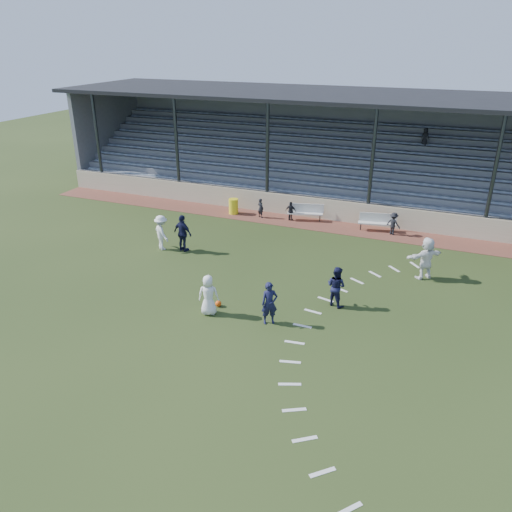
{
  "coord_description": "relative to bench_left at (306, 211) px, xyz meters",
  "views": [
    {
      "loc": [
        7.15,
        -15.13,
        9.79
      ],
      "look_at": [
        0.0,
        2.5,
        1.3
      ],
      "focal_mm": 35.0,
      "sensor_mm": 36.0,
      "label": 1
    }
  ],
  "objects": [
    {
      "name": "sub_left_near",
      "position": [
        -2.55,
        -0.55,
        0.0
      ],
      "size": [
        0.49,
        0.41,
        1.13
      ],
      "primitive_type": "imported",
      "rotation": [
        0.0,
        0.0,
        2.73
      ],
      "color": "black",
      "rests_on": "cinder_track"
    },
    {
      "name": "player_white_wing",
      "position": [
        -5.36,
        -6.69,
        0.29
      ],
      "size": [
        1.3,
        1.16,
        1.74
      ],
      "primitive_type": "imported",
      "rotation": [
        0.0,
        0.0,
        2.55
      ],
      "color": "white",
      "rests_on": "ground"
    },
    {
      "name": "player_navy_lead",
      "position": [
        2.0,
        -11.2,
        0.24
      ],
      "size": [
        0.72,
        0.65,
        1.65
      ],
      "primitive_type": "imported",
      "rotation": [
        0.0,
        0.0,
        0.57
      ],
      "color": "#131536",
      "rests_on": "ground"
    },
    {
      "name": "player_navy_wing",
      "position": [
        -4.28,
        -6.49,
        0.34
      ],
      "size": [
        1.16,
        0.7,
        1.85
      ],
      "primitive_type": "imported",
      "rotation": [
        0.0,
        0.0,
        2.9
      ],
      "color": "#131536",
      "rests_on": "ground"
    },
    {
      "name": "sub_left_far",
      "position": [
        -0.77,
        -0.38,
        -0.02
      ],
      "size": [
        0.64,
        0.27,
        1.09
      ],
      "primitive_type": "imported",
      "rotation": [
        0.0,
        0.0,
        3.13
      ],
      "color": "black",
      "rests_on": "cinder_track"
    },
    {
      "name": "ground",
      "position": [
        0.36,
        -10.95,
        -0.58
      ],
      "size": [
        90.0,
        90.0,
        0.0
      ],
      "primitive_type": "plane",
      "color": "#273616",
      "rests_on": "ground"
    },
    {
      "name": "sub_right",
      "position": [
        4.95,
        -0.42,
        0.04
      ],
      "size": [
        0.89,
        0.7,
        1.21
      ],
      "primitive_type": "imported",
      "rotation": [
        0.0,
        0.0,
        2.78
      ],
      "color": "black",
      "rests_on": "cinder_track"
    },
    {
      "name": "bench_left",
      "position": [
        0.0,
        0.0,
        0.0
      ],
      "size": [
        2.04,
        0.95,
        0.95
      ],
      "rotation": [
        0.0,
        0.0,
        0.26
      ],
      "color": "silver",
      "rests_on": "cinder_track"
    },
    {
      "name": "football",
      "position": [
        -0.28,
        -10.81,
        -0.46
      ],
      "size": [
        0.24,
        0.24,
        0.24
      ],
      "primitive_type": "sphere",
      "color": "#E94C0D",
      "rests_on": "ground"
    },
    {
      "name": "player_navy_mid",
      "position": [
        3.94,
        -8.96,
        0.24
      ],
      "size": [
        0.97,
        0.87,
        1.64
      ],
      "primitive_type": "imported",
      "rotation": [
        0.0,
        0.0,
        2.77
      ],
      "color": "#131536",
      "rests_on": "ground"
    },
    {
      "name": "bench_right",
      "position": [
        4.08,
        -0.11,
        0.0
      ],
      "size": [
        2.04,
        0.86,
        0.95
      ],
      "rotation": [
        0.0,
        0.0,
        0.21
      ],
      "color": "silver",
      "rests_on": "cinder_track"
    },
    {
      "name": "player_white_lead",
      "position": [
        -0.37,
        -11.43,
        0.21
      ],
      "size": [
        0.9,
        0.73,
        1.6
      ],
      "primitive_type": "imported",
      "rotation": [
        0.0,
        0.0,
        3.47
      ],
      "color": "white",
      "rests_on": "ground"
    },
    {
      "name": "player_white_back",
      "position": [
        6.96,
        -5.15,
        0.36
      ],
      "size": [
        1.67,
        1.6,
        1.89
      ],
      "primitive_type": "imported",
      "rotation": [
        0.0,
        0.0,
        3.88
      ],
      "color": "white",
      "rests_on": "ground"
    },
    {
      "name": "grandstand",
      "position": [
        0.37,
        5.31,
        1.62
      ],
      "size": [
        34.6,
        9.0,
        6.61
      ],
      "color": "slate",
      "rests_on": "ground"
    },
    {
      "name": "trash_bin",
      "position": [
        -4.29,
        -0.52,
        -0.12
      ],
      "size": [
        0.56,
        0.56,
        0.89
      ],
      "primitive_type": "cylinder",
      "color": "yellow",
      "rests_on": "cinder_track"
    },
    {
      "name": "penalty_arc",
      "position": [
        4.48,
        -10.95,
        -0.58
      ],
      "size": [
        3.89,
        14.63,
        0.01
      ],
      "color": "silver",
      "rests_on": "ground"
    },
    {
      "name": "cinder_track",
      "position": [
        0.36,
        -0.45,
        -0.57
      ],
      "size": [
        34.0,
        2.0,
        0.02
      ],
      "primitive_type": "cube",
      "color": "brown",
      "rests_on": "ground"
    },
    {
      "name": "retaining_wall",
      "position": [
        0.36,
        0.6,
        0.02
      ],
      "size": [
        34.0,
        0.18,
        1.2
      ],
      "primitive_type": "cube",
      "color": "beige",
      "rests_on": "ground"
    }
  ]
}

